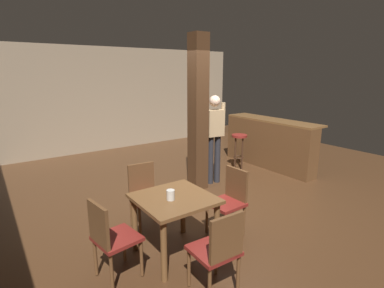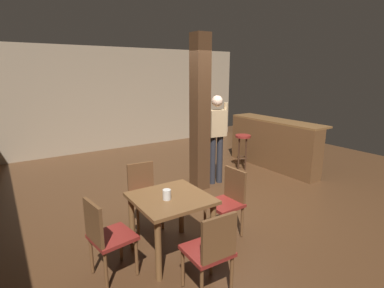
{
  "view_description": "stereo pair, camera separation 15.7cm",
  "coord_description": "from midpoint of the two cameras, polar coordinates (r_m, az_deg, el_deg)",
  "views": [
    {
      "loc": [
        -3.04,
        -3.63,
        2.15
      ],
      "look_at": [
        -0.49,
        -0.04,
        1.08
      ],
      "focal_mm": 28.0,
      "sensor_mm": 36.0,
      "label": 1
    },
    {
      "loc": [
        -2.91,
        -3.72,
        2.15
      ],
      "look_at": [
        -0.49,
        -0.04,
        1.08
      ],
      "focal_mm": 28.0,
      "sensor_mm": 36.0,
      "label": 2
    }
  ],
  "objects": [
    {
      "name": "ground_plane",
      "position": [
        5.2,
        3.38,
        -10.85
      ],
      "size": [
        10.8,
        10.8,
        0.0
      ],
      "primitive_type": "plane",
      "color": "#422816"
    },
    {
      "name": "wall_back",
      "position": [
        8.73,
        -15.44,
        8.23
      ],
      "size": [
        8.0,
        0.1,
        2.8
      ],
      "primitive_type": "cube",
      "color": "gray",
      "rests_on": "ground_plane"
    },
    {
      "name": "pillar",
      "position": [
        5.41,
        0.34,
        5.65
      ],
      "size": [
        0.28,
        0.28,
        2.8
      ],
      "primitive_type": "cube",
      "color": "#422816",
      "rests_on": "ground_plane"
    },
    {
      "name": "dining_table",
      "position": [
        3.6,
        -4.64,
        -12.04
      ],
      "size": [
        0.85,
        0.85,
        0.73
      ],
      "color": "brown",
      "rests_on": "ground_plane"
    },
    {
      "name": "chair_west",
      "position": [
        3.34,
        -16.67,
        -16.48
      ],
      "size": [
        0.47,
        0.47,
        0.89
      ],
      "color": "maroon",
      "rests_on": "ground_plane"
    },
    {
      "name": "chair_east",
      "position": [
        4.08,
        6.12,
        -10.24
      ],
      "size": [
        0.44,
        0.44,
        0.89
      ],
      "color": "maroon",
      "rests_on": "ground_plane"
    },
    {
      "name": "chair_south",
      "position": [
        3.03,
        3.5,
        -19.32
      ],
      "size": [
        0.43,
        0.43,
        0.89
      ],
      "color": "maroon",
      "rests_on": "ground_plane"
    },
    {
      "name": "chair_north",
      "position": [
        4.3,
        -10.05,
        -9.07
      ],
      "size": [
        0.46,
        0.46,
        0.89
      ],
      "color": "maroon",
      "rests_on": "ground_plane"
    },
    {
      "name": "napkin_cup",
      "position": [
        3.45,
        -5.42,
        -9.64
      ],
      "size": [
        0.09,
        0.09,
        0.12
      ],
      "primitive_type": "cylinder",
      "color": "beige",
      "rests_on": "dining_table"
    },
    {
      "name": "standing_person",
      "position": [
        5.74,
        3.48,
        2.07
      ],
      "size": [
        0.47,
        0.24,
        1.72
      ],
      "color": "tan",
      "rests_on": "ground_plane"
    },
    {
      "name": "bar_counter",
      "position": [
        7.04,
        13.74,
        0.18
      ],
      "size": [
        0.56,
        2.33,
        1.1
      ],
      "color": "brown",
      "rests_on": "ground_plane"
    },
    {
      "name": "bar_stool_near",
      "position": [
        6.76,
        8.3,
        0.09
      ],
      "size": [
        0.34,
        0.34,
        0.78
      ],
      "color": "maroon",
      "rests_on": "ground_plane"
    }
  ]
}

